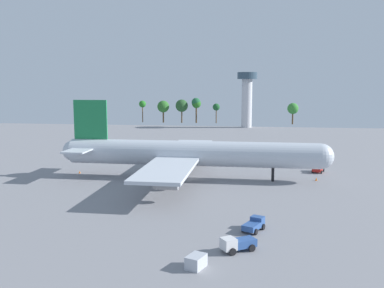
{
  "coord_description": "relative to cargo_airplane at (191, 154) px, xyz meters",
  "views": [
    {
      "loc": [
        14.8,
        -103.27,
        23.35
      ],
      "look_at": [
        0.0,
        0.0,
        8.72
      ],
      "focal_mm": 40.19,
      "sensor_mm": 36.0,
      "label": 1
    }
  ],
  "objects": [
    {
      "name": "baggage_tug",
      "position": [
        13.27,
        -45.2,
        -5.17
      ],
      "size": [
        5.31,
        4.48,
        2.11
      ],
      "color": "silver",
      "rests_on": "ground_plane"
    },
    {
      "name": "tree_line_backdrop",
      "position": [
        -17.33,
        152.14,
        3.95
      ],
      "size": [
        95.1,
        7.48,
        15.08
      ],
      "color": "#51381E",
      "rests_on": "ground_plane"
    },
    {
      "name": "pushback_tractor",
      "position": [
        15.62,
        -36.14,
        -5.28
      ],
      "size": [
        3.86,
        5.07,
        1.97
      ],
      "color": "#2D5193",
      "rests_on": "ground_plane"
    },
    {
      "name": "safety_cone_nose",
      "position": [
        30.64,
        2.21,
        -5.9
      ],
      "size": [
        0.54,
        0.54,
        0.77
      ],
      "primitive_type": "cone",
      "color": "orange",
      "rests_on": "ground_plane"
    },
    {
      "name": "control_tower",
      "position": [
        11.5,
        129.73,
        11.59
      ],
      "size": [
        10.5,
        10.5,
        29.5
      ],
      "color": "silver",
      "rests_on": "ground_plane"
    },
    {
      "name": "catering_truck",
      "position": [
        -11.64,
        24.38,
        -5.2
      ],
      "size": [
        5.58,
        3.21,
        2.09
      ],
      "color": "yellow",
      "rests_on": "ground_plane"
    },
    {
      "name": "fuel_truck",
      "position": [
        32.57,
        12.68,
        -5.2
      ],
      "size": [
        3.71,
        4.84,
        2.14
      ],
      "color": "silver",
      "rests_on": "ground_plane"
    },
    {
      "name": "cargo_container_fore",
      "position": [
        8.28,
        -51.51,
        -5.45
      ],
      "size": [
        2.78,
        3.27,
        1.68
      ],
      "color": "#B7BCC6",
      "rests_on": "ground_plane"
    },
    {
      "name": "ground_plane",
      "position": [
        0.37,
        0.0,
        -6.29
      ],
      "size": [
        269.04,
        269.04,
        0.0
      ],
      "primitive_type": "plane",
      "color": "gray"
    },
    {
      "name": "cargo_airplane",
      "position": [
        0.0,
        0.0,
        0.0
      ],
      "size": [
        67.26,
        59.01,
        19.37
      ],
      "color": "silver",
      "rests_on": "ground_plane"
    },
    {
      "name": "cargo_loader",
      "position": [
        -16.96,
        38.15,
        -5.13
      ],
      "size": [
        3.75,
        4.67,
        2.34
      ],
      "color": "#333338",
      "rests_on": "ground_plane"
    },
    {
      "name": "safety_cone_tail",
      "position": [
        -29.9,
        2.32,
        -5.96
      ],
      "size": [
        0.46,
        0.46,
        0.66
      ],
      "primitive_type": "cone",
      "color": "orange",
      "rests_on": "ground_plane"
    }
  ]
}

